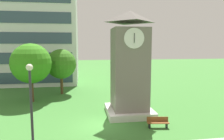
{
  "coord_description": "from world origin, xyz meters",
  "views": [
    {
      "loc": [
        -1.43,
        -16.92,
        6.81
      ],
      "look_at": [
        1.57,
        3.47,
        4.34
      ],
      "focal_mm": 32.82,
      "sensor_mm": 36.0,
      "label": 1
    }
  ],
  "objects_px": {
    "tree_by_building": "(61,64)",
    "park_bench": "(158,122)",
    "clock_tower": "(129,69)",
    "tree_streetside": "(31,63)",
    "street_lamp": "(31,105)"
  },
  "relations": [
    {
      "from": "clock_tower",
      "to": "park_bench",
      "type": "xyz_separation_m",
      "value": [
        1.59,
        -3.72,
        -4.04
      ]
    },
    {
      "from": "tree_streetside",
      "to": "tree_by_building",
      "type": "relative_size",
      "value": 1.12
    },
    {
      "from": "park_bench",
      "to": "tree_by_building",
      "type": "distance_m",
      "value": 16.64
    },
    {
      "from": "clock_tower",
      "to": "park_bench",
      "type": "relative_size",
      "value": 5.46
    },
    {
      "from": "clock_tower",
      "to": "tree_streetside",
      "type": "xyz_separation_m",
      "value": [
        -10.58,
        6.05,
        0.19
      ]
    },
    {
      "from": "clock_tower",
      "to": "street_lamp",
      "type": "relative_size",
      "value": 1.72
    },
    {
      "from": "park_bench",
      "to": "street_lamp",
      "type": "xyz_separation_m",
      "value": [
        -8.9,
        -4.48,
        3.17
      ]
    },
    {
      "from": "tree_by_building",
      "to": "park_bench",
      "type": "bearing_deg",
      "value": -56.08
    },
    {
      "from": "park_bench",
      "to": "tree_streetside",
      "type": "distance_m",
      "value": 16.17
    },
    {
      "from": "tree_by_building",
      "to": "clock_tower",
      "type": "bearing_deg",
      "value": -52.54
    },
    {
      "from": "park_bench",
      "to": "tree_by_building",
      "type": "bearing_deg",
      "value": 123.92
    },
    {
      "from": "park_bench",
      "to": "tree_streetside",
      "type": "xyz_separation_m",
      "value": [
        -12.17,
        9.78,
        4.23
      ]
    },
    {
      "from": "tree_streetside",
      "to": "tree_by_building",
      "type": "xyz_separation_m",
      "value": [
        3.13,
        3.67,
        -0.44
      ]
    },
    {
      "from": "clock_tower",
      "to": "street_lamp",
      "type": "bearing_deg",
      "value": -131.71
    },
    {
      "from": "clock_tower",
      "to": "tree_streetside",
      "type": "bearing_deg",
      "value": 150.22
    }
  ]
}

